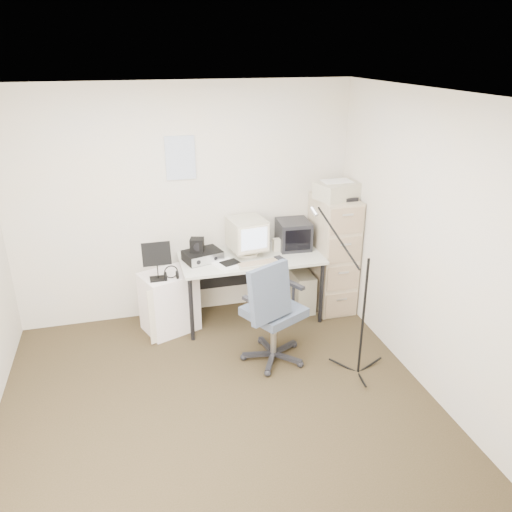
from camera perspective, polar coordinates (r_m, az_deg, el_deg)
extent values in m
cube|color=#2C2614|center=(4.35, -3.94, -17.28)|extent=(3.60, 3.60, 0.01)
cube|color=white|center=(3.34, -5.15, 17.72)|extent=(3.60, 3.60, 0.01)
cube|color=silver|center=(5.34, -8.13, 5.81)|extent=(3.60, 0.02, 2.50)
cube|color=silver|center=(2.21, 5.02, -21.47)|extent=(3.60, 0.02, 2.50)
cube|color=silver|center=(4.34, 19.59, 0.60)|extent=(0.02, 3.60, 2.50)
cube|color=white|center=(5.20, -8.64, 11.02)|extent=(0.30, 0.02, 0.44)
cube|color=#BDAB97|center=(5.65, 8.74, 0.26)|extent=(0.40, 0.60, 1.30)
cube|color=#B2AFA1|center=(5.38, 9.36, 7.39)|extent=(0.52, 0.42, 0.18)
cube|color=beige|center=(5.45, -0.55, -3.61)|extent=(1.50, 0.70, 0.73)
cube|color=#B2AFA1|center=(5.29, -1.04, 2.20)|extent=(0.41, 0.42, 0.40)
cube|color=black|center=(5.50, 4.29, 2.49)|extent=(0.36, 0.38, 0.31)
cube|color=beige|center=(5.43, 2.36, 1.27)|extent=(0.08, 0.08, 0.14)
cube|color=#B2AFA1|center=(5.09, 0.28, -0.90)|extent=(0.45, 0.20, 0.02)
cube|color=black|center=(5.20, 2.71, -0.35)|extent=(0.10, 0.13, 0.04)
cube|color=black|center=(5.22, -6.14, 0.03)|extent=(0.43, 0.36, 0.11)
cube|color=black|center=(5.18, -6.76, 1.28)|extent=(0.17, 0.16, 0.14)
cube|color=white|center=(5.10, -3.42, -0.95)|extent=(0.31, 0.36, 0.02)
cube|color=#B2AFA1|center=(5.75, 5.11, -3.83)|extent=(0.21, 0.48, 0.44)
cube|color=#33394A|center=(4.66, 2.06, -6.15)|extent=(0.83, 0.83, 1.07)
cube|color=white|center=(5.33, -9.88, -5.17)|extent=(0.63, 0.57, 0.64)
cube|color=black|center=(5.00, -11.27, -0.52)|extent=(0.28, 0.16, 0.41)
torus|color=black|center=(5.05, -9.65, -2.10)|extent=(0.17, 0.17, 0.03)
cylinder|color=black|center=(4.47, 12.34, -4.96)|extent=(0.03, 0.03, 1.50)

